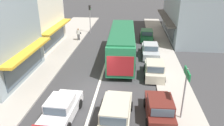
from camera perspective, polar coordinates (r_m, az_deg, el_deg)
ground_plane at (r=17.82m, az=-3.84°, el=-6.99°), size 140.00×140.00×0.00m
lane_centre_line at (r=21.33m, az=-2.14°, el=-1.61°), size 0.20×28.00×0.01m
sidewalk_left at (r=24.84m, az=-17.25°, el=1.16°), size 5.20×44.00×0.14m
kerb_right at (r=23.24m, az=13.87°, el=-0.01°), size 2.80×44.00×0.12m
shopfront_mid_block at (r=28.59m, az=-21.68°, el=11.26°), size 7.81×8.87×7.66m
building_right_far at (r=33.20m, az=21.70°, el=14.91°), size 8.63×13.59×10.15m
city_bus at (r=23.09m, az=2.60°, el=5.34°), size 2.98×10.93×3.23m
wagon_behind_bus_near at (r=13.94m, az=1.08°, el=-12.80°), size 2.06×4.56×1.58m
sedan_adjacent_lane_lead at (r=14.74m, az=-13.12°, el=-11.66°), size 2.05×4.28×1.47m
parked_hatchback_kerb_front at (r=14.67m, az=12.27°, el=-11.55°), size 1.88×3.73×1.54m
parked_hatchback_kerb_second at (r=19.89m, az=11.01°, el=-1.73°), size 1.90×3.75×1.54m
parked_sedan_kerb_third at (r=24.77m, az=9.94°, el=3.28°), size 1.91×4.21×1.47m
parked_hatchback_kerb_rear at (r=30.36m, az=9.01°, el=7.14°), size 1.88×3.74×1.54m
traffic_light_downstreet at (r=33.30m, az=-5.80°, el=12.51°), size 0.33×0.24×4.20m
directional_road_sign at (r=13.92m, az=18.72°, el=-4.88°), size 0.10×1.40×3.60m
pedestrian_with_handbag_near at (r=29.93m, az=-8.75°, el=7.64°), size 0.57×0.54×1.63m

